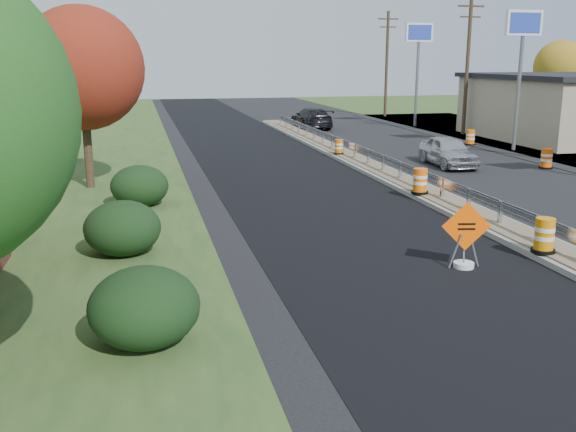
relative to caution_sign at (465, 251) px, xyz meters
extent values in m
plane|color=black|center=(2.92, 3.20, -0.44)|extent=(140.00, 140.00, 0.00)
cube|color=black|center=(-1.48, 13.20, -0.44)|extent=(7.20, 120.00, 0.01)
cube|color=gray|center=(2.92, 11.20, -0.35)|extent=(1.60, 55.00, 0.18)
cube|color=brown|center=(2.92, 11.20, -0.24)|extent=(1.25, 55.00, 0.05)
cube|color=silver|center=(2.92, 1.20, 0.14)|extent=(0.10, 0.15, 0.70)
cube|color=silver|center=(2.92, 3.20, 0.14)|extent=(0.10, 0.15, 0.70)
cube|color=silver|center=(2.92, 5.20, 0.14)|extent=(0.10, 0.15, 0.70)
cube|color=silver|center=(2.92, 7.20, 0.14)|extent=(0.10, 0.15, 0.70)
cube|color=silver|center=(2.92, 9.20, 0.14)|extent=(0.10, 0.15, 0.70)
cube|color=silver|center=(2.92, 11.20, 0.14)|extent=(0.10, 0.15, 0.70)
cube|color=silver|center=(2.92, 13.20, 0.14)|extent=(0.10, 0.15, 0.70)
cube|color=silver|center=(2.92, 15.20, 0.14)|extent=(0.10, 0.15, 0.70)
cube|color=silver|center=(2.92, 17.20, 0.14)|extent=(0.10, 0.15, 0.70)
cube|color=silver|center=(2.92, 19.20, 0.14)|extent=(0.10, 0.15, 0.70)
cube|color=silver|center=(2.92, 21.20, 0.14)|extent=(0.10, 0.15, 0.70)
cube|color=silver|center=(2.92, 23.20, 0.14)|extent=(0.10, 0.15, 0.70)
cube|color=silver|center=(2.92, 25.20, 0.14)|extent=(0.10, 0.15, 0.70)
cube|color=silver|center=(2.92, 27.20, 0.14)|extent=(0.10, 0.15, 0.70)
cube|color=silver|center=(2.92, 29.20, 0.14)|extent=(0.10, 0.15, 0.70)
cube|color=silver|center=(2.92, 31.20, 0.14)|extent=(0.10, 0.15, 0.70)
cube|color=silver|center=(2.92, 33.20, 0.14)|extent=(0.10, 0.15, 0.70)
cube|color=silver|center=(2.92, 35.20, 0.14)|extent=(0.10, 0.15, 0.70)
cube|color=silver|center=(2.92, 12.20, 0.34)|extent=(0.04, 46.00, 0.34)
cube|color=silver|center=(2.92, 12.20, 0.26)|extent=(0.06, 46.00, 0.03)
cube|color=silver|center=(2.92, 12.20, 0.42)|extent=(0.06, 46.00, 0.03)
cube|color=black|center=(14.97, 23.20, 1.16)|extent=(0.08, 7.20, 2.20)
cylinder|color=slate|center=(13.42, 19.20, 2.96)|extent=(0.22, 0.22, 6.80)
cube|color=white|center=(13.42, 19.20, 6.76)|extent=(2.20, 0.25, 1.40)
cube|color=#263FB2|center=(13.42, 19.20, 6.76)|extent=(1.90, 0.30, 1.10)
cylinder|color=slate|center=(13.42, 33.20, 2.96)|extent=(0.22, 0.22, 6.80)
cube|color=white|center=(13.42, 33.20, 6.76)|extent=(2.20, 0.25, 1.40)
cube|color=#263FB2|center=(13.42, 33.20, 6.76)|extent=(1.90, 0.30, 1.10)
cylinder|color=#473523|center=(14.42, 27.20, 4.26)|extent=(0.26, 0.26, 9.40)
cube|color=#473523|center=(14.42, 27.20, 8.26)|extent=(1.90, 0.12, 0.12)
cube|color=#473523|center=(14.42, 27.20, 7.56)|extent=(1.50, 0.10, 0.10)
cylinder|color=#473523|center=(14.42, 42.20, 4.26)|extent=(0.26, 0.26, 9.40)
cube|color=#473523|center=(14.42, 42.20, 8.26)|extent=(1.90, 0.12, 0.12)
cube|color=#473523|center=(14.42, 42.20, 7.56)|extent=(1.50, 0.10, 0.10)
ellipsoid|color=black|center=(-8.08, -2.80, 0.32)|extent=(2.09, 2.09, 1.52)
ellipsoid|color=black|center=(-8.58, 3.20, 0.32)|extent=(2.09, 2.09, 1.52)
ellipsoid|color=black|center=(-8.08, 9.20, 0.32)|extent=(2.09, 2.09, 1.52)
cylinder|color=#473523|center=(-10.08, 13.20, 1.21)|extent=(0.36, 0.36, 3.30)
sphere|color=#9B311A|center=(-10.08, 13.20, 4.43)|extent=(4.95, 4.95, 4.95)
cylinder|color=#473523|center=(-13.08, 21.20, 0.99)|extent=(0.36, 0.36, 2.86)
sphere|color=#21501A|center=(-13.08, 21.20, 3.78)|extent=(4.29, 4.29, 4.29)
cylinder|color=#473523|center=(28.92, 37.20, 1.10)|extent=(0.36, 0.36, 3.08)
sphere|color=gold|center=(28.92, 37.20, 4.11)|extent=(4.62, 4.62, 4.62)
cylinder|color=white|center=(0.00, 0.00, -0.37)|extent=(0.53, 0.53, 0.15)
cube|color=slate|center=(-0.26, 0.00, 0.03)|extent=(0.31, 0.10, 0.91)
cube|color=slate|center=(0.26, 0.00, 0.03)|extent=(0.31, 0.10, 0.91)
cube|color=slate|center=(0.00, 0.05, 0.03)|extent=(0.08, 0.24, 0.93)
cube|color=#FF5605|center=(0.00, 0.00, 0.67)|extent=(1.25, 0.28, 1.27)
cube|color=black|center=(0.00, -0.02, 0.73)|extent=(0.44, 0.10, 0.05)
cube|color=black|center=(0.00, -0.02, 0.60)|extent=(0.44, 0.10, 0.05)
cylinder|color=black|center=(2.37, 0.12, -0.17)|extent=(0.63, 0.63, 0.08)
cylinder|color=orange|center=(2.37, 0.12, 0.27)|extent=(0.51, 0.51, 0.89)
cylinder|color=white|center=(2.37, 0.12, 0.42)|extent=(0.52, 0.52, 0.12)
cylinder|color=white|center=(2.37, 0.12, 0.19)|extent=(0.52, 0.52, 0.12)
cylinder|color=black|center=(2.37, 7.97, -0.17)|extent=(0.66, 0.66, 0.09)
cylinder|color=#FF680A|center=(2.37, 7.97, 0.29)|extent=(0.53, 0.53, 0.92)
cylinder|color=white|center=(2.37, 7.97, 0.45)|extent=(0.54, 0.54, 0.12)
cylinder|color=white|center=(2.37, 7.97, 0.20)|extent=(0.54, 0.54, 0.12)
cylinder|color=black|center=(2.50, 18.62, -0.18)|extent=(0.54, 0.54, 0.07)
cylinder|color=orange|center=(2.50, 18.62, 0.20)|extent=(0.43, 0.43, 0.75)
cylinder|color=white|center=(2.50, 18.62, 0.32)|extent=(0.44, 0.44, 0.10)
cylinder|color=white|center=(2.50, 18.62, 0.13)|extent=(0.44, 0.44, 0.10)
cylinder|color=black|center=(11.42, 13.14, -0.40)|extent=(0.67, 0.67, 0.09)
cylinder|color=#F9580A|center=(11.42, 13.14, 0.07)|extent=(0.54, 0.54, 0.94)
cylinder|color=white|center=(11.42, 13.14, 0.23)|extent=(0.55, 0.55, 0.12)
cylinder|color=white|center=(11.42, 13.14, -0.02)|extent=(0.55, 0.55, 0.12)
cylinder|color=black|center=(12.12, 21.96, -0.40)|extent=(0.65, 0.65, 0.09)
cylinder|color=orange|center=(12.12, 21.96, 0.06)|extent=(0.52, 0.52, 0.91)
cylinder|color=white|center=(12.12, 21.96, 0.21)|extent=(0.54, 0.54, 0.12)
cylinder|color=white|center=(12.12, 21.96, -0.03)|extent=(0.54, 0.54, 0.12)
imported|color=silver|center=(7.06, 14.94, 0.30)|extent=(2.00, 4.47, 1.49)
imported|color=black|center=(5.08, 33.79, 0.34)|extent=(2.29, 5.43, 1.57)
camera|label=1|loc=(-8.00, -14.33, 4.83)|focal=40.00mm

